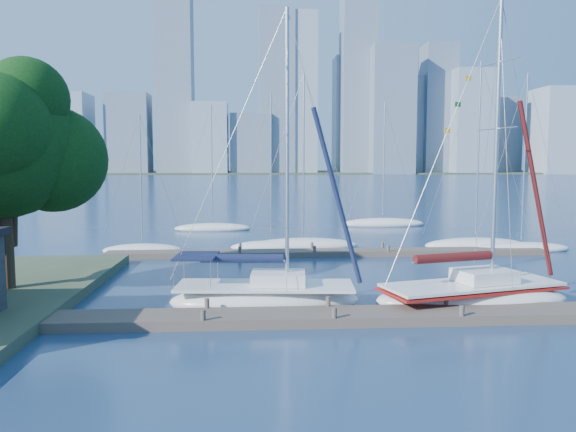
{
  "coord_description": "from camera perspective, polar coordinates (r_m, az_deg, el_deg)",
  "views": [
    {
      "loc": [
        -3.08,
        -21.79,
        6.36
      ],
      "look_at": [
        -1.48,
        4.0,
        3.88
      ],
      "focal_mm": 35.0,
      "sensor_mm": 36.0,
      "label": 1
    }
  ],
  "objects": [
    {
      "name": "tree",
      "position": [
        28.87,
        -27.04,
        6.73
      ],
      "size": [
        8.79,
        7.98,
        11.05
      ],
      "color": "#302115",
      "rests_on": "ground"
    },
    {
      "name": "skyline",
      "position": [
        314.38,
        1.47,
        10.43
      ],
      "size": [
        503.48,
        51.31,
        102.33
      ],
      "color": "#8698AD",
      "rests_on": "ground"
    },
    {
      "name": "bg_boat_4",
      "position": [
        43.98,
        18.5,
        -2.75
      ],
      "size": [
        7.97,
        4.19,
        14.0
      ],
      "rotation": [
        0.0,
        0.0,
        -0.26
      ],
      "color": "white",
      "rests_on": "ground"
    },
    {
      "name": "near_dock",
      "position": [
        22.85,
        4.39,
        -10.17
      ],
      "size": [
        26.0,
        2.0,
        0.4
      ],
      "primitive_type": "cube",
      "color": "#51443B",
      "rests_on": "ground"
    },
    {
      "name": "bg_boat_6",
      "position": [
        52.99,
        -7.65,
        -1.2
      ],
      "size": [
        7.4,
        3.38,
        11.92
      ],
      "rotation": [
        0.0,
        0.0,
        -0.2
      ],
      "color": "white",
      "rests_on": "ground"
    },
    {
      "name": "bg_boat_2",
      "position": [
        41.58,
        1.58,
        -2.94
      ],
      "size": [
        8.36,
        3.31,
        13.1
      ],
      "rotation": [
        0.0,
        0.0,
        -0.13
      ],
      "color": "white",
      "rests_on": "ground"
    },
    {
      "name": "ground",
      "position": [
        22.9,
        4.39,
        -10.65
      ],
      "size": [
        700.0,
        700.0,
        0.0
      ],
      "primitive_type": "plane",
      "color": "#172C4A",
      "rests_on": "ground"
    },
    {
      "name": "sailboat_maroon",
      "position": [
        26.32,
        18.27,
        -6.38
      ],
      "size": [
        9.12,
        5.0,
        14.01
      ],
      "rotation": [
        0.0,
        0.0,
        0.26
      ],
      "color": "white",
      "rests_on": "ground"
    },
    {
      "name": "sailboat_navy",
      "position": [
        24.91,
        -2.36,
        -6.82
      ],
      "size": [
        8.56,
        3.36,
        13.44
      ],
      "rotation": [
        0.0,
        0.0,
        -0.07
      ],
      "color": "white",
      "rests_on": "ground"
    },
    {
      "name": "bg_boat_7",
      "position": [
        56.93,
        9.61,
        -0.74
      ],
      "size": [
        8.6,
        5.57,
        12.6
      ],
      "rotation": [
        0.0,
        0.0,
        0.42
      ],
      "color": "white",
      "rests_on": "ground"
    },
    {
      "name": "far_dock",
      "position": [
        38.62,
        4.06,
        -3.74
      ],
      "size": [
        30.0,
        1.8,
        0.36
      ],
      "primitive_type": "cube",
      "color": "#51443B",
      "rests_on": "ground"
    },
    {
      "name": "bg_boat_0",
      "position": [
        40.85,
        -14.54,
        -3.33
      ],
      "size": [
        5.86,
        2.96,
        9.96
      ],
      "rotation": [
        0.0,
        0.0,
        0.19
      ],
      "color": "white",
      "rests_on": "ground"
    },
    {
      "name": "bg_boat_5",
      "position": [
        43.66,
        22.59,
        -3.0
      ],
      "size": [
        7.31,
        2.72,
        12.88
      ],
      "rotation": [
        0.0,
        0.0,
        0.11
      ],
      "color": "white",
      "rests_on": "ground"
    },
    {
      "name": "bg_boat_1",
      "position": [
        41.16,
        -1.7,
        -3.08
      ],
      "size": [
        6.25,
        3.39,
        11.54
      ],
      "rotation": [
        0.0,
        0.0,
        -0.27
      ],
      "color": "white",
      "rests_on": "ground"
    },
    {
      "name": "far_shore",
      "position": [
        341.86,
        -3.04,
        4.41
      ],
      "size": [
        800.0,
        100.0,
        1.5
      ],
      "primitive_type": "cube",
      "color": "#38472D",
      "rests_on": "ground"
    }
  ]
}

